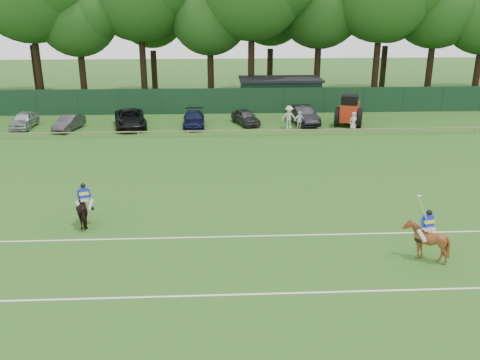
{
  "coord_description": "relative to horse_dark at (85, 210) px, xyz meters",
  "views": [
    {
      "loc": [
        -0.78,
        -22.46,
        10.28
      ],
      "look_at": [
        0.5,
        3.0,
        1.4
      ],
      "focal_mm": 38.0,
      "sensor_mm": 36.0,
      "label": 1
    }
  ],
  "objects": [
    {
      "name": "horse_dark",
      "position": [
        0.0,
        0.0,
        0.0
      ],
      "size": [
        1.47,
        2.08,
        1.6
      ],
      "primitive_type": "imported",
      "rotation": [
        0.0,
        0.0,
        3.5
      ],
      "color": "black",
      "rests_on": "ground"
    },
    {
      "name": "perimeter_fence",
      "position": [
        7.14,
        26.3,
        0.45
      ],
      "size": [
        92.08,
        0.08,
        2.5
      ],
      "color": "#14351E",
      "rests_on": "ground"
    },
    {
      "name": "horse_chestnut",
      "position": [
        15.13,
        -4.27,
        0.05
      ],
      "size": [
        1.73,
        1.86,
        1.71
      ],
      "primitive_type": "imported",
      "rotation": [
        0.0,
        0.0,
        3.41
      ],
      "color": "brown",
      "rests_on": "ground"
    },
    {
      "name": "spectator_right",
      "position": [
        18.31,
        19.23,
        -0.06
      ],
      "size": [
        0.77,
        0.54,
        1.49
      ],
      "primitive_type": "imported",
      "rotation": [
        0.0,
        0.0,
        0.09
      ],
      "color": "silver",
      "rests_on": "ground"
    },
    {
      "name": "pitch_lines",
      "position": [
        7.14,
        -4.2,
        -0.79
      ],
      "size": [
        60.0,
        5.1,
        0.01
      ],
      "color": "silver",
      "rests_on": "ground"
    },
    {
      "name": "suv_black",
      "position": [
        -1.04,
        20.87,
        -0.03
      ],
      "size": [
        3.62,
        5.93,
        1.54
      ],
      "primitive_type": "imported",
      "rotation": [
        0.0,
        0.0,
        0.2
      ],
      "color": "black",
      "rests_on": "ground"
    },
    {
      "name": "utility_shed",
      "position": [
        13.14,
        29.3,
        0.74
      ],
      "size": [
        8.4,
        4.4,
        3.04
      ],
      "color": "#14331E",
      "rests_on": "ground"
    },
    {
      "name": "hatch_grey",
      "position": [
        9.1,
        21.52,
        -0.14
      ],
      "size": [
        2.79,
        4.2,
        1.33
      ],
      "primitive_type": "imported",
      "rotation": [
        0.0,
        0.0,
        0.34
      ],
      "color": "#2E2E31",
      "rests_on": "ground"
    },
    {
      "name": "rider_chestnut",
      "position": [
        15.14,
        -4.28,
        0.82
      ],
      "size": [
        0.98,
        0.51,
        2.05
      ],
      "rotation": [
        0.0,
        0.0,
        3.41
      ],
      "color": "silver",
      "rests_on": "ground"
    },
    {
      "name": "pitch_rail",
      "position": [
        7.14,
        17.3,
        -0.35
      ],
      "size": [
        62.1,
        0.1,
        0.5
      ],
      "color": "#997F5B",
      "rests_on": "ground"
    },
    {
      "name": "tree_row",
      "position": [
        9.14,
        34.3,
        -0.8
      ],
      "size": [
        96.0,
        12.0,
        21.0
      ],
      "primitive_type": null,
      "color": "#26561C",
      "rests_on": "ground"
    },
    {
      "name": "sedan_navy",
      "position": [
        4.51,
        20.85,
        -0.14
      ],
      "size": [
        1.95,
        4.61,
        1.33
      ],
      "primitive_type": "imported",
      "rotation": [
        0.0,
        0.0,
        0.02
      ],
      "color": "#101533",
      "rests_on": "ground"
    },
    {
      "name": "sedan_silver",
      "position": [
        -10.23,
        21.12,
        -0.1
      ],
      "size": [
        1.71,
        4.13,
        1.4
      ],
      "primitive_type": "imported",
      "rotation": [
        0.0,
        0.0,
        0.01
      ],
      "color": "#B2B5B8",
      "rests_on": "ground"
    },
    {
      "name": "estate_black",
      "position": [
        14.27,
        21.44,
        0.01
      ],
      "size": [
        2.53,
        5.14,
        1.62
      ],
      "primitive_type": "imported",
      "rotation": [
        0.0,
        0.0,
        0.17
      ],
      "color": "black",
      "rests_on": "ground"
    },
    {
      "name": "spectator_mid",
      "position": [
        13.54,
        19.04,
        0.02
      ],
      "size": [
        1.04,
        0.66,
        1.64
      ],
      "primitive_type": "imported",
      "rotation": [
        0.0,
        0.0,
        0.29
      ],
      "color": "silver",
      "rests_on": "ground"
    },
    {
      "name": "rider_dark",
      "position": [
        0.0,
        -0.01,
        0.72
      ],
      "size": [
        0.91,
        0.55,
        1.41
      ],
      "rotation": [
        0.0,
        0.0,
        3.5
      ],
      "color": "silver",
      "rests_on": "ground"
    },
    {
      "name": "tractor",
      "position": [
        18.25,
        20.63,
        0.5
      ],
      "size": [
        3.14,
        3.81,
        2.75
      ],
      "rotation": [
        0.0,
        0.0,
        -0.34
      ],
      "color": "#B32810",
      "rests_on": "ground"
    },
    {
      "name": "sedan_grey",
      "position": [
        -6.15,
        20.15,
        -0.18
      ],
      "size": [
        2.14,
        3.99,
        1.25
      ],
      "primitive_type": "imported",
      "rotation": [
        0.0,
        0.0,
        -0.23
      ],
      "color": "#323335",
      "rests_on": "ground"
    },
    {
      "name": "spectator_left",
      "position": [
        12.76,
        19.77,
        0.19
      ],
      "size": [
        1.33,
        0.83,
        1.98
      ],
      "primitive_type": "imported",
      "rotation": [
        0.0,
        0.0,
        -0.07
      ],
      "color": "silver",
      "rests_on": "ground"
    },
    {
      "name": "ground",
      "position": [
        7.14,
        -0.7,
        -0.8
      ],
      "size": [
        160.0,
        160.0,
        0.0
      ],
      "primitive_type": "plane",
      "color": "#1E4C14",
      "rests_on": "ground"
    }
  ]
}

